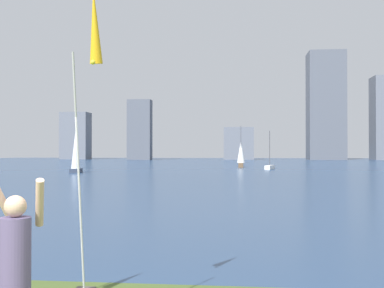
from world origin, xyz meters
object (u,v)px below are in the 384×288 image
Objects in this scene: person at (15,263)px; sailboat_1 at (270,167)px; kite_flag_right at (94,37)px; sailboat_0 at (76,152)px; sailboat_3 at (241,154)px.

sailboat_1 is (5.58, 47.84, -0.62)m from person.
kite_flag_right is 0.80× the size of sailboat_0.
person is 48.17m from sailboat_1.
kite_flag_right is 52.62m from sailboat_3.
kite_flag_right is 39.60m from sailboat_0.
person is at bearing -96.66° from sailboat_1.
sailboat_1 is at bearing -59.79° from sailboat_3.
person is 40.03m from sailboat_0.
sailboat_0 is 21.06m from sailboat_1.
sailboat_1 is 6.40m from sailboat_3.
kite_flag_right reaches higher than person.
sailboat_3 is (15.33, 15.38, -0.29)m from sailboat_0.
sailboat_1 is 0.84× the size of sailboat_3.
sailboat_0 is 21.72m from sailboat_3.
sailboat_3 is at bearing 96.41° from person.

